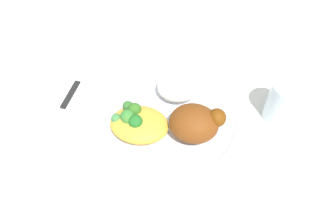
# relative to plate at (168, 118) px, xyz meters

# --- Properties ---
(ground_plane) EXTENTS (2.00, 2.00, 0.00)m
(ground_plane) POSITION_rel_plate_xyz_m (0.00, 0.00, -0.01)
(ground_plane) COLOR silver
(plate) EXTENTS (0.29, 0.29, 0.02)m
(plate) POSITION_rel_plate_xyz_m (0.00, 0.00, 0.00)
(plate) COLOR white
(plate) RESTS_ON ground_plane
(roasted_chicken) EXTENTS (0.10, 0.08, 0.06)m
(roasted_chicken) POSITION_rel_plate_xyz_m (0.06, -0.03, 0.04)
(roasted_chicken) COLOR brown
(roasted_chicken) RESTS_ON plate
(rice_pile) EXTENTS (0.09, 0.08, 0.04)m
(rice_pile) POSITION_rel_plate_xyz_m (0.01, 0.06, 0.03)
(rice_pile) COLOR silver
(rice_pile) RESTS_ON plate
(mac_cheese_with_broccoli) EXTENTS (0.11, 0.09, 0.04)m
(mac_cheese_with_broccoli) POSITION_rel_plate_xyz_m (-0.05, -0.04, 0.03)
(mac_cheese_with_broccoli) COLOR gold
(mac_cheese_with_broccoli) RESTS_ON plate
(fork) EXTENTS (0.02, 0.14, 0.01)m
(fork) POSITION_rel_plate_xyz_m (-0.19, 0.01, -0.01)
(fork) COLOR silver
(fork) RESTS_ON ground_plane
(knife) EXTENTS (0.02, 0.19, 0.01)m
(knife) POSITION_rel_plate_xyz_m (-0.22, 0.06, -0.01)
(knife) COLOR black
(knife) RESTS_ON ground_plane
(water_glass) EXTENTS (0.07, 0.07, 0.09)m
(water_glass) POSITION_rel_plate_xyz_m (0.22, 0.06, 0.04)
(water_glass) COLOR silver
(water_glass) RESTS_ON ground_plane
(napkin) EXTENTS (0.11, 0.14, 0.00)m
(napkin) POSITION_rel_plate_xyz_m (0.22, -0.10, -0.01)
(napkin) COLOR white
(napkin) RESTS_ON ground_plane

